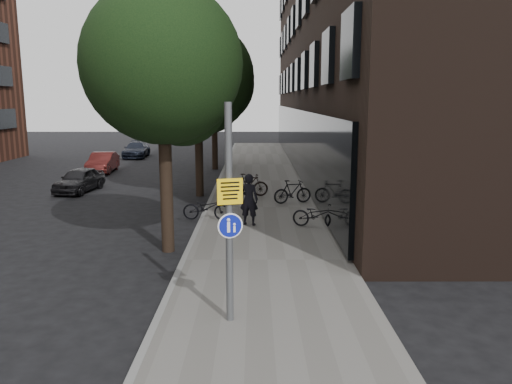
{
  "coord_description": "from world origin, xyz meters",
  "views": [
    {
      "loc": [
        -0.09,
        -9.45,
        4.33
      ],
      "look_at": [
        -0.05,
        3.13,
        2.0
      ],
      "focal_mm": 35.0,
      "sensor_mm": 36.0,
      "label": 1
    }
  ],
  "objects_px": {
    "parked_car_near": "(79,180)",
    "pedestrian": "(249,199)",
    "parked_bike_facade_near": "(317,215)",
    "signpost": "(229,214)"
  },
  "relations": [
    {
      "from": "parked_car_near",
      "to": "parked_bike_facade_near",
      "type": "bearing_deg",
      "value": -27.15
    },
    {
      "from": "parked_car_near",
      "to": "pedestrian",
      "type": "bearing_deg",
      "value": -32.48
    },
    {
      "from": "parked_bike_facade_near",
      "to": "pedestrian",
      "type": "bearing_deg",
      "value": 101.59
    },
    {
      "from": "pedestrian",
      "to": "parked_car_near",
      "type": "xyz_separation_m",
      "value": [
        -8.18,
        6.93,
        -0.43
      ]
    },
    {
      "from": "pedestrian",
      "to": "parked_bike_facade_near",
      "type": "relative_size",
      "value": 1.06
    },
    {
      "from": "parked_bike_facade_near",
      "to": "parked_car_near",
      "type": "xyz_separation_m",
      "value": [
        -10.45,
        7.31,
        0.02
      ]
    },
    {
      "from": "pedestrian",
      "to": "parked_bike_facade_near",
      "type": "height_order",
      "value": "pedestrian"
    },
    {
      "from": "signpost",
      "to": "pedestrian",
      "type": "xyz_separation_m",
      "value": [
        0.28,
        7.5,
        -1.22
      ]
    },
    {
      "from": "pedestrian",
      "to": "signpost",
      "type": "bearing_deg",
      "value": 102.92
    },
    {
      "from": "parked_bike_facade_near",
      "to": "parked_car_near",
      "type": "distance_m",
      "value": 12.75
    }
  ]
}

